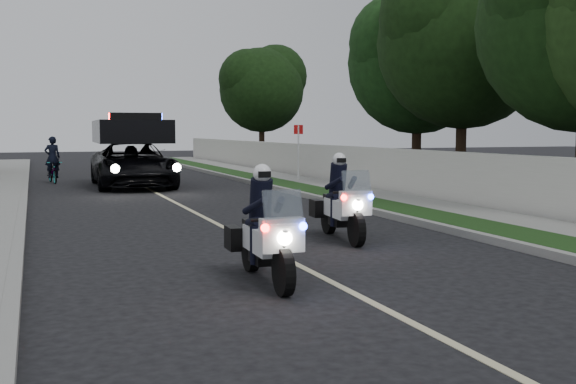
# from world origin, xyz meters

# --- Properties ---
(ground) EXTENTS (120.00, 120.00, 0.00)m
(ground) POSITION_xyz_m (0.00, 0.00, 0.00)
(ground) COLOR #232326
(ground) RESTS_ON ground
(curb_right) EXTENTS (0.20, 60.00, 0.15)m
(curb_right) POSITION_xyz_m (4.10, 10.00, 0.07)
(curb_right) COLOR gray
(curb_right) RESTS_ON ground
(grass_verge) EXTENTS (1.20, 60.00, 0.16)m
(grass_verge) POSITION_xyz_m (4.80, 10.00, 0.08)
(grass_verge) COLOR #193814
(grass_verge) RESTS_ON ground
(sidewalk_right) EXTENTS (1.40, 60.00, 0.16)m
(sidewalk_right) POSITION_xyz_m (6.10, 10.00, 0.08)
(sidewalk_right) COLOR gray
(sidewalk_right) RESTS_ON ground
(property_wall) EXTENTS (0.22, 60.00, 1.50)m
(property_wall) POSITION_xyz_m (7.10, 10.00, 0.75)
(property_wall) COLOR beige
(property_wall) RESTS_ON ground
(curb_left) EXTENTS (0.20, 60.00, 0.15)m
(curb_left) POSITION_xyz_m (-4.10, 10.00, 0.07)
(curb_left) COLOR gray
(curb_left) RESTS_ON ground
(lane_marking) EXTENTS (0.12, 50.00, 0.01)m
(lane_marking) POSITION_xyz_m (0.00, 10.00, 0.00)
(lane_marking) COLOR #BFB78C
(lane_marking) RESTS_ON ground
(police_moto_left) EXTENTS (0.75, 1.95, 1.64)m
(police_moto_left) POSITION_xyz_m (-0.85, 0.88, 0.00)
(police_moto_left) COLOR silver
(police_moto_left) RESTS_ON ground
(police_moto_right) EXTENTS (0.89, 2.03, 1.67)m
(police_moto_right) POSITION_xyz_m (1.68, 3.80, 0.00)
(police_moto_right) COLOR white
(police_moto_right) RESTS_ON ground
(police_suv) EXTENTS (2.89, 6.00, 2.89)m
(police_suv) POSITION_xyz_m (-0.37, 17.40, 0.00)
(police_suv) COLOR black
(police_suv) RESTS_ON ground
(bicycle) EXTENTS (0.78, 1.68, 0.85)m
(bicycle) POSITION_xyz_m (-3.09, 20.35, 0.00)
(bicycle) COLOR black
(bicycle) RESTS_ON ground
(cyclist) EXTENTS (0.63, 0.45, 1.64)m
(cyclist) POSITION_xyz_m (-3.09, 20.35, 0.00)
(cyclist) COLOR black
(cyclist) RESTS_ON ground
(sign_post) EXTENTS (0.45, 0.45, 2.37)m
(sign_post) POSITION_xyz_m (6.00, 16.95, 0.00)
(sign_post) COLOR red
(sign_post) RESTS_ON ground
(tree_right_c) EXTENTS (6.16, 6.16, 9.85)m
(tree_right_c) POSITION_xyz_m (10.00, 11.84, 0.00)
(tree_right_c) COLOR black
(tree_right_c) RESTS_ON ground
(tree_right_d) EXTENTS (7.00, 7.00, 8.98)m
(tree_right_d) POSITION_xyz_m (10.04, 14.80, 0.00)
(tree_right_d) COLOR #183B13
(tree_right_d) RESTS_ON ground
(tree_right_e) EXTENTS (6.47, 6.47, 8.98)m
(tree_right_e) POSITION_xyz_m (10.00, 33.46, 0.00)
(tree_right_e) COLOR black
(tree_right_e) RESTS_ON ground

